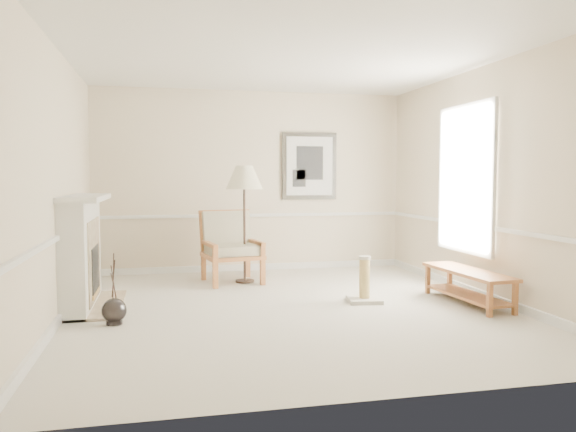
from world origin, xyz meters
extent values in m
plane|color=silver|center=(0.00, 0.00, 0.00)|extent=(5.50, 5.50, 0.00)
cube|color=beige|center=(0.00, 2.75, 1.45)|extent=(5.00, 0.04, 2.90)
cube|color=beige|center=(0.00, -2.75, 1.45)|extent=(5.00, 0.04, 2.90)
cube|color=beige|center=(-2.50, 0.00, 1.45)|extent=(0.04, 5.50, 2.90)
cube|color=beige|center=(2.50, 0.00, 1.45)|extent=(0.04, 5.50, 2.90)
cube|color=white|center=(0.00, 0.00, 2.90)|extent=(5.00, 5.50, 0.04)
cube|color=white|center=(0.00, 2.73, 0.05)|extent=(4.95, 0.04, 0.10)
cube|color=white|center=(0.00, 2.73, 0.90)|extent=(4.95, 0.04, 0.05)
cube|color=white|center=(2.46, 0.40, 1.50)|extent=(0.03, 1.20, 1.80)
cube|color=white|center=(2.45, 0.40, 1.50)|extent=(0.05, 1.34, 1.94)
cube|color=black|center=(0.95, 2.72, 1.70)|extent=(0.92, 0.04, 1.10)
cube|color=white|center=(0.95, 2.69, 1.70)|extent=(0.78, 0.01, 0.96)
cube|color=black|center=(0.95, 2.69, 1.75)|extent=(0.45, 0.01, 0.55)
cube|color=white|center=(-2.36, 0.60, 0.62)|extent=(0.28, 1.50, 1.25)
cube|color=white|center=(-2.31, 0.60, 1.28)|extent=(0.46, 1.64, 0.06)
cube|color=#C6B28E|center=(-2.21, 0.60, 0.55)|extent=(0.02, 1.05, 0.95)
cube|color=black|center=(-2.20, 0.60, 0.42)|extent=(0.02, 0.62, 0.58)
cube|color=#B58A3C|center=(-2.20, 0.60, 0.16)|extent=(0.01, 0.66, 0.05)
cube|color=#C6B28E|center=(-2.20, 0.60, 0.01)|extent=(0.60, 1.50, 0.03)
sphere|color=black|center=(-1.92, -0.30, 0.15)|extent=(0.26, 0.26, 0.26)
cylinder|color=black|center=(-1.92, -0.30, 0.04)|extent=(0.16, 0.16, 0.07)
cylinder|color=black|center=(-1.92, -0.30, 0.48)|extent=(0.05, 0.10, 0.40)
cylinder|color=black|center=(-1.92, -0.30, 0.45)|extent=(0.06, 0.12, 0.33)
cylinder|color=black|center=(-1.92, -0.30, 0.51)|extent=(0.03, 0.06, 0.47)
cube|color=#AE6638|center=(-0.73, 1.35, 0.21)|extent=(0.08, 0.08, 0.42)
cube|color=#AE6638|center=(-0.85, 2.02, 0.21)|extent=(0.08, 0.08, 0.42)
cube|color=#AE6638|center=(-0.06, 1.46, 0.21)|extent=(0.08, 0.08, 0.42)
cube|color=#AE6638|center=(-0.17, 2.13, 0.21)|extent=(0.08, 0.08, 0.42)
cube|color=#AE6638|center=(-0.45, 1.74, 0.39)|extent=(0.89, 0.89, 0.06)
cube|color=#AE6638|center=(-0.51, 2.09, 0.73)|extent=(0.79, 0.31, 0.61)
cube|color=#AE6638|center=(-0.79, 1.68, 0.57)|extent=(0.19, 0.77, 0.06)
cube|color=#AE6638|center=(-0.11, 1.80, 0.57)|extent=(0.19, 0.77, 0.06)
cube|color=beige|center=(-0.45, 1.74, 0.49)|extent=(0.81, 0.81, 0.13)
cube|color=beige|center=(-0.50, 2.02, 0.75)|extent=(0.73, 0.33, 0.54)
cylinder|color=black|center=(-0.27, 1.72, 0.01)|extent=(0.27, 0.27, 0.03)
cylinder|color=black|center=(-0.27, 1.72, 0.78)|extent=(0.04, 0.04, 1.52)
cone|color=#F2E9C1|center=(-0.27, 1.72, 1.52)|extent=(0.58, 0.58, 0.33)
cube|color=#AE6638|center=(2.15, -0.22, 0.39)|extent=(0.51, 1.44, 0.04)
cube|color=#AE6638|center=(2.15, -0.22, 0.10)|extent=(0.45, 1.34, 0.03)
cube|color=#AE6638|center=(2.03, -0.88, 0.18)|extent=(0.05, 0.05, 0.36)
cube|color=#AE6638|center=(2.35, -0.86, 0.18)|extent=(0.05, 0.05, 0.36)
cube|color=#AE6638|center=(1.95, 0.41, 0.18)|extent=(0.05, 0.05, 0.36)
cube|color=#AE6638|center=(2.27, 0.43, 0.18)|extent=(0.05, 0.05, 0.36)
cube|color=silver|center=(0.97, 0.13, 0.02)|extent=(0.45, 0.45, 0.05)
cylinder|color=#D9B26F|center=(0.97, 0.13, 0.29)|extent=(0.13, 0.13, 0.47)
cylinder|color=silver|center=(0.97, 0.13, 0.54)|extent=(0.15, 0.15, 0.04)
camera|label=1|loc=(-1.41, -6.26, 1.52)|focal=35.00mm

